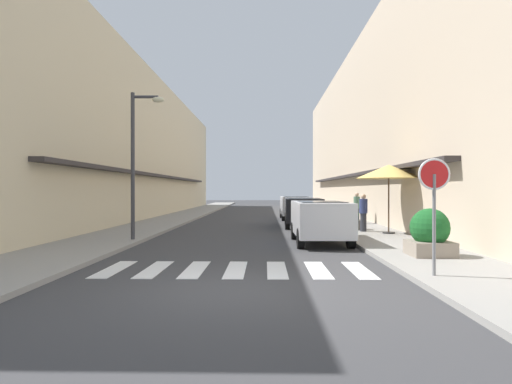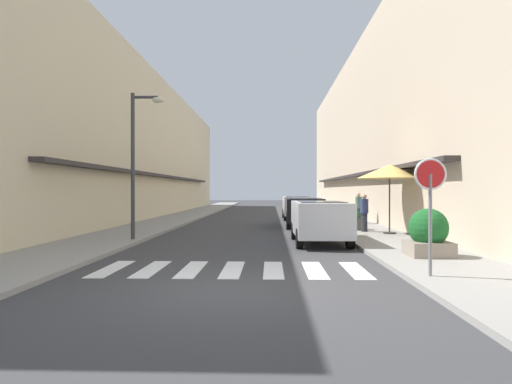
% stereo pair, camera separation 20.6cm
% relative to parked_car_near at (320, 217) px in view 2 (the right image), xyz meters
% --- Properties ---
extents(ground_plane, '(108.40, 108.40, 0.00)m').
position_rel_parked_car_near_xyz_m(ground_plane, '(-2.59, 12.66, -0.92)').
color(ground_plane, '#38383A').
extents(sidewalk_left, '(2.84, 68.98, 0.12)m').
position_rel_parked_car_near_xyz_m(sidewalk_left, '(-7.65, 12.66, -0.86)').
color(sidewalk_left, gray).
rests_on(sidewalk_left, ground_plane).
extents(sidewalk_right, '(2.84, 68.98, 0.12)m').
position_rel_parked_car_near_xyz_m(sidewalk_right, '(2.47, 12.66, -0.86)').
color(sidewalk_right, gray).
rests_on(sidewalk_right, ground_plane).
extents(building_row_left, '(5.50, 46.35, 9.52)m').
position_rel_parked_car_near_xyz_m(building_row_left, '(-11.57, 14.13, 3.84)').
color(building_row_left, beige).
rests_on(building_row_left, ground_plane).
extents(building_row_right, '(5.50, 46.35, 11.37)m').
position_rel_parked_car_near_xyz_m(building_row_right, '(6.39, 14.13, 4.76)').
color(building_row_right, '#C6B299').
rests_on(building_row_right, ground_plane).
extents(crosswalk, '(6.15, 2.20, 0.01)m').
position_rel_parked_car_near_xyz_m(crosswalk, '(-2.59, -4.96, -0.91)').
color(crosswalk, silver).
rests_on(crosswalk, ground_plane).
extents(parked_car_near, '(1.84, 3.97, 1.47)m').
position_rel_parked_car_near_xyz_m(parked_car_near, '(0.00, 0.00, 0.00)').
color(parked_car_near, silver).
rests_on(parked_car_near, ground_plane).
extents(parked_car_mid, '(1.94, 4.43, 1.47)m').
position_rel_parked_car_near_xyz_m(parked_car_mid, '(0.00, 6.79, 0.00)').
color(parked_car_mid, black).
rests_on(parked_car_mid, ground_plane).
extents(parked_car_far, '(1.82, 4.35, 1.47)m').
position_rel_parked_car_near_xyz_m(parked_car_far, '(0.00, 12.58, 0.00)').
color(parked_car_far, silver).
rests_on(parked_car_far, ground_plane).
extents(round_street_sign, '(0.65, 0.07, 2.38)m').
position_rel_parked_car_near_xyz_m(round_street_sign, '(1.52, -6.15, 1.02)').
color(round_street_sign, slate).
rests_on(round_street_sign, sidewalk_right).
extents(street_lamp, '(1.19, 0.28, 5.18)m').
position_rel_parked_car_near_xyz_m(street_lamp, '(-6.39, 0.16, 2.38)').
color(street_lamp, '#38383D').
rests_on(street_lamp, sidewalk_left).
extents(cafe_umbrella, '(2.60, 2.60, 2.76)m').
position_rel_parked_car_near_xyz_m(cafe_umbrella, '(3.05, 2.44, 1.67)').
color(cafe_umbrella, '#262626').
rests_on(cafe_umbrella, sidewalk_right).
extents(planter_corner, '(1.08, 1.08, 1.25)m').
position_rel_parked_car_near_xyz_m(planter_corner, '(2.45, -3.46, -0.22)').
color(planter_corner, gray).
rests_on(planter_corner, sidewalk_right).
extents(planter_midblock, '(0.88, 0.88, 1.06)m').
position_rel_parked_car_near_xyz_m(planter_midblock, '(1.85, 4.20, -0.32)').
color(planter_midblock, slate).
rests_on(planter_midblock, sidewalk_right).
extents(pedestrian_walking_near, '(0.34, 0.34, 1.61)m').
position_rel_parked_car_near_xyz_m(pedestrian_walking_near, '(2.94, 7.91, 0.05)').
color(pedestrian_walking_near, '#282B33').
rests_on(pedestrian_walking_near, sidewalk_right).
extents(pedestrian_walking_far, '(0.34, 0.34, 1.58)m').
position_rel_parked_car_near_xyz_m(pedestrian_walking_far, '(2.23, 3.28, 0.02)').
color(pedestrian_walking_far, '#282B33').
rests_on(pedestrian_walking_far, sidewalk_right).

